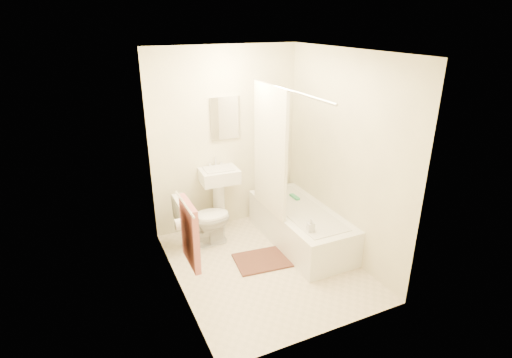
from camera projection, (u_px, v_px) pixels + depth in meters
name	position (u px, v px, depth m)	size (l,w,h in m)	color
floor	(265.00, 265.00, 4.68)	(2.40, 2.40, 0.00)	beige
ceiling	(267.00, 51.00, 3.77)	(2.40, 2.40, 0.00)	white
wall_back	(226.00, 140.00, 5.23)	(2.00, 0.02, 2.40)	beige
wall_left	(173.00, 185.00, 3.83)	(0.02, 2.40, 2.40)	beige
wall_right	(343.00, 157.00, 4.61)	(0.02, 2.40, 2.40)	beige
mirror	(225.00, 118.00, 5.10)	(0.40, 0.03, 0.55)	white
curtain_rod	(288.00, 90.00, 4.12)	(0.03, 0.03, 1.70)	silver
shower_curtain	(270.00, 151.00, 4.75)	(0.04, 0.80, 1.55)	silver
towel_bar	(185.00, 204.00, 3.68)	(0.02, 0.02, 0.60)	silver
towel	(190.00, 234.00, 3.81)	(0.06, 0.45, 0.66)	#CC7266
toilet_paper	(180.00, 224.00, 4.15)	(0.12, 0.12, 0.11)	white
toilet	(203.00, 220.00, 5.00)	(0.39, 0.69, 0.68)	white
sink	(219.00, 197.00, 5.32)	(0.49, 0.39, 0.95)	white
bathtub	(300.00, 226.00, 5.09)	(0.71, 1.62, 0.45)	white
bath_mat	(262.00, 260.00, 4.75)	(0.63, 0.47, 0.02)	#4E261D
soap_bottle	(311.00, 225.00, 4.46)	(0.08, 0.08, 0.17)	silver
scrub_brush	(295.00, 197.00, 5.31)	(0.06, 0.18, 0.04)	#369D65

